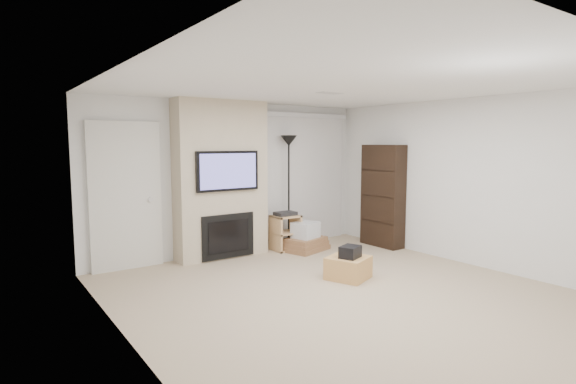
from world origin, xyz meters
TOP-DOWN VIEW (x-y plane):
  - floor at (0.00, 0.00)m, footprint 5.00×5.50m
  - ceiling at (0.00, 0.00)m, footprint 5.00×5.50m
  - wall_back at (0.00, 2.75)m, footprint 5.00×0.00m
  - wall_left at (-2.50, 0.00)m, footprint 0.00×5.50m
  - wall_right at (2.50, 0.00)m, footprint 0.00×5.50m
  - hvac_vent at (0.40, 0.80)m, footprint 0.35×0.18m
  - ottoman at (0.50, 0.49)m, footprint 0.65×0.65m
  - black_bag at (0.48, 0.44)m, footprint 0.34×0.31m
  - fireplace_wall at (-0.35, 2.54)m, footprint 1.50×0.47m
  - entry_door at (-1.80, 2.71)m, footprint 1.02×0.11m
  - vertical_blinds at (1.40, 2.70)m, footprint 1.98×0.10m
  - floor_lamp at (0.94, 2.50)m, footprint 0.29×0.29m
  - av_stand at (0.75, 2.34)m, footprint 0.45×0.38m
  - box_stack at (1.00, 2.10)m, footprint 0.85×0.73m
  - bookshelf at (2.34, 1.59)m, footprint 0.30×0.80m

SIDE VIEW (x-z plane):
  - floor at x=0.00m, z-range 0.00..0.00m
  - ottoman at x=0.50m, z-range 0.00..0.30m
  - box_stack at x=1.00m, z-range -0.06..0.43m
  - av_stand at x=0.75m, z-range 0.02..0.68m
  - black_bag at x=0.48m, z-range 0.30..0.46m
  - bookshelf at x=2.34m, z-range 0.00..1.80m
  - entry_door at x=-1.80m, z-range -0.02..2.12m
  - fireplace_wall at x=-0.35m, z-range -0.01..2.49m
  - wall_back at x=0.00m, z-range 0.00..2.50m
  - wall_left at x=-2.50m, z-range 0.00..2.50m
  - wall_right at x=2.50m, z-range 0.00..2.50m
  - vertical_blinds at x=1.40m, z-range 0.09..2.46m
  - floor_lamp at x=0.94m, z-range 0.56..2.53m
  - hvac_vent at x=0.40m, z-range 2.49..2.50m
  - ceiling at x=0.00m, z-range 2.50..2.50m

